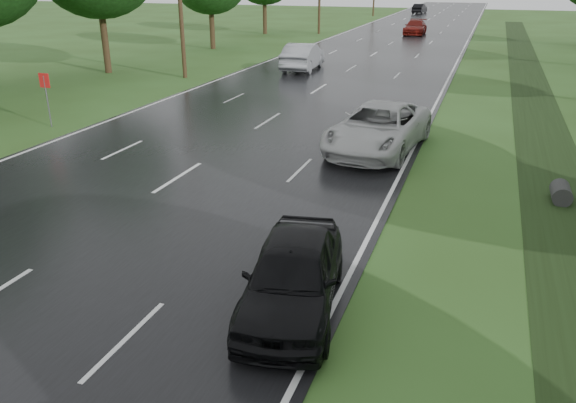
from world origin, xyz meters
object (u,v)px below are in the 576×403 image
at_px(dark_sedan, 293,275).
at_px(road_sign, 46,89).
at_px(silver_sedan, 303,56).
at_px(white_pickup, 378,128).

bearing_deg(dark_sedan, road_sign, 135.63).
relative_size(road_sign, silver_sedan, 0.42).
bearing_deg(white_pickup, dark_sedan, -81.14).
relative_size(white_pickup, dark_sedan, 1.40).
relative_size(road_sign, white_pickup, 0.38).
distance_m(road_sign, silver_sedan, 19.05).
height_order(dark_sedan, silver_sedan, silver_sedan).
relative_size(road_sign, dark_sedan, 0.53).
height_order(road_sign, dark_sedan, road_sign).
distance_m(road_sign, dark_sedan, 17.63).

